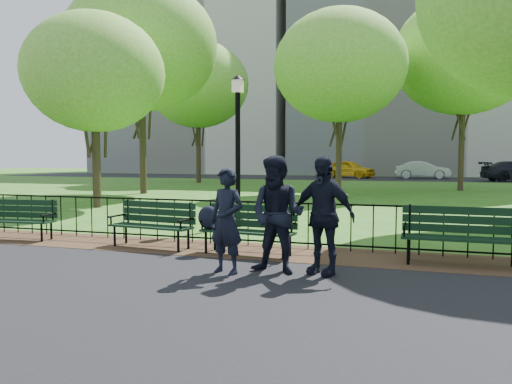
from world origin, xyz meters
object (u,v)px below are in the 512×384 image
(tree_near_w, at_px, (94,73))
(tree_mid_w, at_px, (141,46))
(tree_far_w, at_px, (198,85))
(park_bench_right_a, at_px, (460,229))
(taxi, at_px, (349,169))
(park_bench_left_a, at_px, (154,219))
(person_right, at_px, (322,215))
(tree_far_c, at_px, (340,66))
(person_mid, at_px, (278,215))
(park_bench_left_b, at_px, (20,215))
(sedan_silver, at_px, (422,170))
(lamppost, at_px, (238,144))
(person_left, at_px, (227,221))
(tree_far_e, at_px, (464,55))
(park_bench_main, at_px, (232,221))

(tree_near_w, relative_size, tree_mid_w, 0.66)
(tree_mid_w, relative_size, tree_far_w, 1.05)
(park_bench_right_a, relative_size, taxi, 0.41)
(park_bench_left_a, height_order, person_right, person_right)
(tree_far_c, distance_m, person_mid, 17.43)
(park_bench_right_a, xyz_separation_m, person_right, (-2.01, -1.31, 0.30))
(tree_far_w, relative_size, person_right, 5.44)
(park_bench_left_b, bearing_deg, sedan_silver, 70.26)
(lamppost, distance_m, person_right, 5.57)
(park_bench_left_a, relative_size, taxi, 0.39)
(tree_near_w, height_order, person_mid, tree_near_w)
(park_bench_left_b, distance_m, park_bench_right_a, 8.72)
(tree_mid_w, distance_m, person_right, 18.91)
(person_left, bearing_deg, tree_far_c, 108.12)
(tree_near_w, height_order, sedan_silver, tree_near_w)
(tree_near_w, bearing_deg, person_right, -39.32)
(person_right, bearing_deg, lamppost, 142.60)
(tree_near_w, height_order, person_right, tree_near_w)
(tree_far_e, bearing_deg, park_bench_right_a, -94.73)
(park_bench_right_a, relative_size, lamppost, 0.48)
(lamppost, distance_m, tree_far_w, 22.33)
(park_bench_main, relative_size, sedan_silver, 0.42)
(tree_near_w, distance_m, tree_mid_w, 7.07)
(tree_mid_w, height_order, person_right, tree_mid_w)
(park_bench_left_b, relative_size, person_mid, 0.94)
(tree_far_w, bearing_deg, sedan_silver, 37.24)
(tree_near_w, bearing_deg, tree_far_w, 102.04)
(park_bench_main, distance_m, tree_far_c, 16.30)
(park_bench_left_a, relative_size, tree_far_c, 0.20)
(park_bench_left_a, xyz_separation_m, person_left, (2.13, -1.62, 0.25))
(tree_far_w, height_order, taxi, tree_far_w)
(park_bench_main, xyz_separation_m, tree_far_w, (-10.96, 23.01, 6.05))
(lamppost, bearing_deg, sedan_silver, 80.93)
(park_bench_right_a, xyz_separation_m, person_left, (-3.39, -1.69, 0.22))
(taxi, distance_m, sedan_silver, 5.91)
(person_mid, relative_size, sedan_silver, 0.41)
(person_left, bearing_deg, taxi, 109.71)
(tree_near_w, bearing_deg, lamppost, -25.60)
(tree_far_e, bearing_deg, person_left, -103.26)
(person_right, bearing_deg, park_bench_left_b, -170.76)
(taxi, relative_size, sedan_silver, 1.03)
(park_bench_main, distance_m, person_right, 2.14)
(park_bench_main, xyz_separation_m, taxi, (-2.13, 34.16, 0.17))
(person_right, distance_m, sedan_silver, 35.34)
(park_bench_main, height_order, tree_mid_w, tree_mid_w)
(park_bench_right_a, relative_size, tree_far_w, 0.19)
(person_right, bearing_deg, tree_near_w, 160.34)
(tree_mid_w, xyz_separation_m, taxi, (7.21, 21.26, -6.24))
(park_bench_left_b, relative_size, sedan_silver, 0.39)
(person_mid, height_order, person_right, person_mid)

